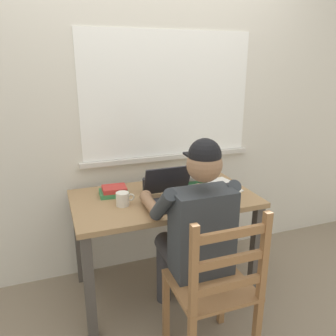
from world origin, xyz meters
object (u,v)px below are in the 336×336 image
(book_stack_side, at_px, (114,191))
(coffee_mug_dark, at_px, (149,185))
(coffee_mug_spare, at_px, (230,191))
(coffee_mug_white, at_px, (123,199))
(book_stack_main, at_px, (193,180))
(seated_person, at_px, (194,228))
(computer_mouse, at_px, (211,197))
(laptop, at_px, (173,194))
(wooden_chair, at_px, (215,290))
(desk, at_px, (164,211))

(book_stack_side, bearing_deg, coffee_mug_dark, -4.39)
(coffee_mug_spare, bearing_deg, coffee_mug_white, 171.40)
(coffee_mug_dark, relative_size, book_stack_main, 0.63)
(seated_person, relative_size, coffee_mug_dark, 10.41)
(computer_mouse, height_order, coffee_mug_spare, coffee_mug_spare)
(coffee_mug_spare, bearing_deg, seated_person, -146.16)
(laptop, distance_m, book_stack_main, 0.30)
(seated_person, xyz_separation_m, laptop, (-0.01, 0.33, 0.10))
(coffee_mug_spare, height_order, book_stack_main, book_stack_main)
(wooden_chair, xyz_separation_m, coffee_mug_spare, (0.39, 0.54, 0.32))
(coffee_mug_spare, bearing_deg, book_stack_main, 122.67)
(computer_mouse, relative_size, coffee_mug_white, 0.82)
(coffee_mug_dark, bearing_deg, desk, -58.71)
(desk, xyz_separation_m, book_stack_side, (-0.32, 0.14, 0.14))
(coffee_mug_dark, xyz_separation_m, coffee_mug_spare, (0.50, -0.29, -0.00))
(computer_mouse, height_order, coffee_mug_white, coffee_mug_white)
(seated_person, bearing_deg, coffee_mug_white, 132.53)
(book_stack_side, bearing_deg, coffee_mug_white, -83.80)
(desk, xyz_separation_m, coffee_mug_dark, (-0.07, 0.12, 0.16))
(desk, height_order, book_stack_side, book_stack_side)
(coffee_mug_dark, bearing_deg, wooden_chair, -82.22)
(coffee_mug_dark, relative_size, coffee_mug_spare, 1.08)
(coffee_mug_white, bearing_deg, wooden_chair, -62.48)
(book_stack_main, bearing_deg, coffee_mug_white, -165.32)
(coffee_mug_spare, bearing_deg, laptop, 170.76)
(coffee_mug_spare, bearing_deg, book_stack_side, 157.87)
(seated_person, distance_m, coffee_mug_dark, 0.56)
(seated_person, relative_size, coffee_mug_spare, 11.23)
(coffee_mug_white, bearing_deg, book_stack_side, 96.20)
(seated_person, xyz_separation_m, computer_mouse, (0.25, 0.27, 0.06))
(coffee_mug_dark, relative_size, book_stack_side, 0.60)
(wooden_chair, bearing_deg, book_stack_side, 113.08)
(computer_mouse, distance_m, coffee_mug_spare, 0.14)
(wooden_chair, bearing_deg, seated_person, 90.00)
(seated_person, height_order, computer_mouse, seated_person)
(seated_person, bearing_deg, coffee_mug_dark, 101.71)
(desk, distance_m, book_stack_main, 0.32)
(coffee_mug_spare, relative_size, book_stack_side, 0.55)
(computer_mouse, bearing_deg, book_stack_main, 95.46)
(seated_person, xyz_separation_m, wooden_chair, (-0.00, -0.28, -0.23))
(coffee_mug_spare, bearing_deg, wooden_chair, -125.62)
(computer_mouse, relative_size, book_stack_main, 0.52)
(coffee_mug_white, relative_size, book_stack_main, 0.63)
(laptop, xyz_separation_m, computer_mouse, (0.26, -0.06, -0.03))
(coffee_mug_dark, height_order, book_stack_side, coffee_mug_dark)
(wooden_chair, xyz_separation_m, coffee_mug_white, (-0.34, 0.65, 0.31))
(wooden_chair, distance_m, coffee_mug_white, 0.80)
(laptop, bearing_deg, desk, 104.92)
(seated_person, relative_size, coffee_mug_white, 10.33)
(laptop, xyz_separation_m, coffee_mug_spare, (0.40, -0.07, -0.01))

